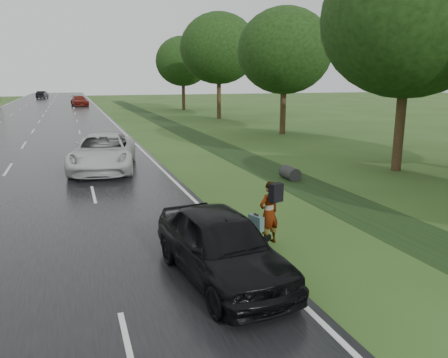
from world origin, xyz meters
TOP-DOWN VIEW (x-y plane):
  - road at (0.00, 45.00)m, footprint 14.00×180.00m
  - edge_stripe_east at (6.75, 45.00)m, footprint 0.12×180.00m
  - center_line at (0.00, 45.00)m, footprint 0.12×180.00m
  - drainage_ditch at (11.50, 18.71)m, footprint 2.20×120.00m
  - tree_east_b at (17.00, 10.00)m, footprint 7.60×7.60m
  - tree_east_c at (18.20, 24.00)m, footprint 7.00×7.00m
  - tree_east_d at (17.80, 38.00)m, footprint 8.00×8.00m
  - tree_east_f at (17.50, 52.00)m, footprint 7.20×7.20m
  - pedestrian at (7.50, 3.57)m, footprint 0.85×0.65m
  - white_pickup at (4.22, 14.42)m, footprint 3.68×6.28m
  - dark_sedan at (5.69, 2.00)m, footprint 2.20×4.51m
  - far_car_red at (4.44, 65.47)m, footprint 2.81×5.45m
  - far_car_dark at (-2.33, 95.13)m, footprint 2.40×4.85m

SIDE VIEW (x-z plane):
  - road at x=0.00m, z-range 0.00..0.04m
  - drainage_ditch at x=11.50m, z-range -0.24..0.32m
  - edge_stripe_east at x=6.75m, z-range 0.04..0.05m
  - center_line at x=0.00m, z-range 0.04..0.05m
  - dark_sedan at x=5.69m, z-range 0.04..1.52m
  - far_car_red at x=4.44m, z-range 0.04..1.55m
  - far_car_dark at x=-2.33m, z-range 0.04..1.57m
  - pedestrian at x=7.50m, z-range 0.03..1.67m
  - white_pickup at x=4.22m, z-range 0.04..1.68m
  - tree_east_c at x=18.20m, z-range 1.49..10.78m
  - tree_east_f at x=17.50m, z-range 1.56..11.18m
  - tree_east_b at x=17.00m, z-range 1.63..11.74m
  - tree_east_d at x=17.80m, z-range 1.77..12.53m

